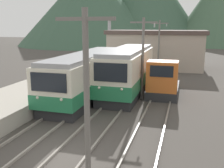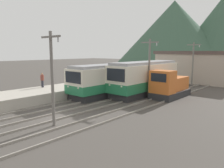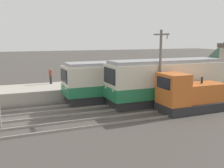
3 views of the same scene
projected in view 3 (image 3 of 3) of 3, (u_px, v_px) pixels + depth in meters
The scene contains 10 objects.
ground_plane at pixel (20, 118), 18.50m from camera, with size 200.00×200.00×0.00m, color #47423D.
platform_left at pixel (15, 94), 24.10m from camera, with size 4.50×54.00×0.98m, color #ADA599.
track_left at pixel (18, 108), 20.85m from camera, with size 1.54×60.00×0.14m.
track_center at pixel (20, 117), 18.31m from camera, with size 1.54×60.00×0.14m.
track_right at pixel (23, 131), 15.58m from camera, with size 1.54×60.00×0.14m.
commuter_train_left at pixel (131, 81), 24.38m from camera, with size 2.84×12.63×3.48m.
commuter_train_center at pixel (166, 83), 22.56m from camera, with size 2.84×10.58×3.76m.
shunting_locomotive at pixel (189, 96), 19.96m from camera, with size 2.40×5.31×3.00m.
catenary_mast_mid at pixel (160, 66), 20.30m from camera, with size 2.00×0.20×6.18m.
person_on_platform at pixel (51, 75), 26.48m from camera, with size 0.38×0.38×1.59m.
Camera 3 is at (18.96, -0.79, 5.53)m, focal length 42.00 mm.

